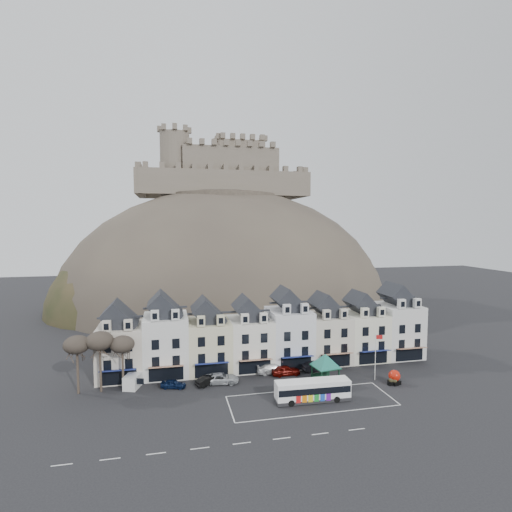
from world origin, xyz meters
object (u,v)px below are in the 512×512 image
Objects in this scene: car_black at (209,380)px; bus at (313,390)px; white_van at (135,379)px; car_silver at (221,378)px; flagpole at (376,353)px; red_buoy at (394,377)px; car_navy at (173,384)px; car_charcoal at (316,366)px; car_white at (273,368)px; bus_shelter at (325,361)px; car_maroon at (286,370)px.

bus is at bearing -146.05° from car_black.
white_van is 12.61m from car_silver.
red_buoy is at bearing -47.01° from flagpole.
car_navy is at bearing 170.09° from red_buoy.
white_van reaches higher than car_charcoal.
car_white is at bearing 157.40° from flagpole.
bus reaches higher than car_silver.
bus_shelter is at bearing -130.53° from car_white.
car_silver reaches higher than car_black.
red_buoy is at bearing 6.89° from white_van.
car_charcoal is (0.54, 5.17, -2.70)m from bus_shelter.
car_white is (8.64, 2.26, 0.05)m from car_silver.
car_black is at bearing 149.31° from bus.
car_navy is 0.66× the size of car_white.
white_van is (-27.61, 5.18, -2.50)m from bus_shelter.
car_silver is 0.96× the size of car_white.
car_navy is at bearing 93.07° from car_maroon.
bus_shelter is at bearing 166.20° from red_buoy.
car_maroon is at bearing 16.38° from white_van.
car_navy is at bearing 99.52° from car_silver.
car_black is 0.88× the size of car_charcoal.
red_buoy is 38.29m from white_van.
red_buoy is 27.38m from car_black.
car_charcoal is (17.42, 2.02, 0.09)m from car_black.
red_buoy is at bearing -22.09° from bus_shelter.
car_black is 10.70m from car_white.
car_navy is at bearing -1.76° from white_van.
bus is 14.14m from red_buoy.
car_charcoal is (28.14, -0.01, -0.20)m from white_van.
car_silver is at bearing -105.55° from car_black.
flagpole reaches higher than white_van.
flagpole is at bearing -133.90° from car_charcoal.
bus is 14.12m from car_silver.
car_navy is at bearing 163.58° from bus_shelter.
flagpole is at bearing -121.34° from car_black.
bus is 2.15× the size of car_charcoal.
flagpole is 36.17m from white_van.
flagpole is (8.00, -0.37, 0.63)m from bus_shelter.
white_van is at bearing 91.86° from car_white.
white_van reaches higher than car_silver.
bus_shelter is 1.53× the size of car_maroon.
bus is 1.45× the size of bus_shelter.
car_white is at bearing 105.29° from bus.
flagpole is 25.36m from car_black.
bus is 11.30m from car_charcoal.
car_navy is at bearing 99.68° from car_white.
bus is 19.99m from car_navy.
car_charcoal is at bearing -67.77° from car_navy.
bus is 1.86× the size of car_white.
bus_shelter is 1.68× the size of car_black.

